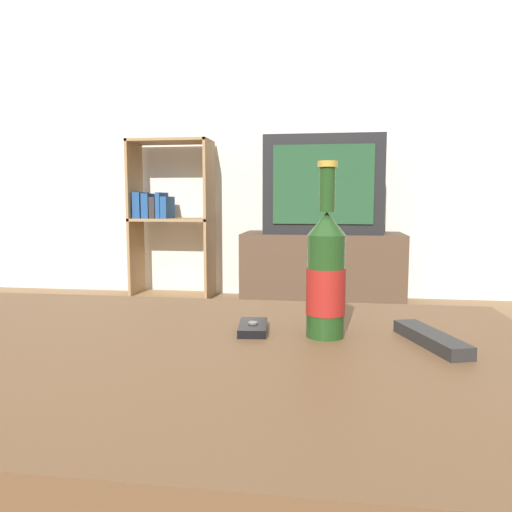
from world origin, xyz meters
The scene contains 8 objects.
back_wall centered at (0.00, 3.02, 1.30)m, with size 8.00×0.05×2.60m.
coffee_table centered at (0.00, 0.00, 0.42)m, with size 1.23×0.75×0.49m.
tv_stand centered at (0.22, 2.72, 0.25)m, with size 1.09×0.47×0.49m.
television centered at (0.22, 2.71, 0.82)m, with size 0.78×0.41×0.65m.
bookshelf centered at (-0.91, 2.81, 0.60)m, with size 0.59×0.30×1.15m.
beer_bottle centered at (0.26, 0.09, 0.59)m, with size 0.07×0.07×0.29m.
cell_phone centered at (0.14, 0.10, 0.50)m, with size 0.06×0.10×0.02m.
remote_control centered at (0.43, 0.06, 0.50)m, with size 0.10×0.18×0.02m.
Camera 1 is at (0.27, -0.74, 0.72)m, focal length 35.00 mm.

